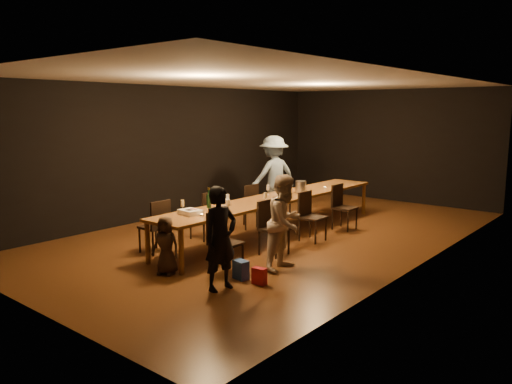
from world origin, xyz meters
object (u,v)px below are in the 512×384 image
Objects in this scene: chair_right_2 at (313,217)px; woman_tan at (285,222)px; man_blue at (274,175)px; chair_left_0 at (154,226)px; chair_left_3 at (279,198)px; child at (166,245)px; chair_right_1 at (274,228)px; chair_right_3 at (345,207)px; chair_left_2 at (245,206)px; birthday_cake at (190,212)px; chair_left_1 at (204,215)px; plate_stack at (225,203)px; woman_birthday at (221,238)px; ice_bucket at (301,187)px; chair_right_0 at (226,243)px; table at (277,199)px; champagne_bottle at (209,198)px.

chair_right_2 is 0.63× the size of woman_tan.
chair_left_0 is at bearing 23.63° from man_blue.
chair_left_3 is 4.36m from child.
chair_left_3 is (-1.70, 2.40, 0.00)m from chair_right_1.
chair_right_3 is 0.50× the size of man_blue.
chair_right_2 is 1.00× the size of chair_left_2.
birthday_cake is (0.76, -2.25, 0.33)m from chair_left_2.
chair_left_0 is 0.63× the size of woman_tan.
chair_left_1 is 2.47× the size of birthday_cake.
woman_tan is 7.26× the size of plate_stack.
birthday_cake is (-0.94, -1.05, 0.33)m from chair_right_1.
man_blue reaches higher than woman_birthday.
chair_right_3 is 1.01m from ice_bucket.
woman_birthday is 5.21m from man_blue.
table is at bearing -160.50° from chair_right_0.
champagne_bottle is at bearing -124.23° from chair_right_0.
chair_right_2 and chair_left_2 have the same top height.
woman_birthday is at bearing -17.50° from child.
woman_birthday is at bearing 14.01° from chair_right_1.
child is (1.06, -1.83, -0.02)m from chair_left_1.
woman_birthday reaches higher than child.
chair_left_1 is 0.50× the size of man_blue.
champagne_bottle reaches higher than chair_left_3.
chair_right_0 and chair_right_3 have the same top height.
ice_bucket is at bearing -50.34° from chair_left_2.
chair_right_0 is at bearing 136.55° from woman_tan.
ice_bucket is at bearing -165.73° from chair_right_0.
plate_stack is 0.84× the size of ice_bucket.
chair_right_0 is 1.00× the size of chair_right_2.
chair_left_1 is (-0.85, -1.20, -0.24)m from table.
chair_right_1 is at bearing -144.69° from chair_left_3.
table is 6.45× the size of chair_left_3.
chair_left_0 is 3.60m from chair_left_3.
ice_bucket reaches higher than chair_right_0.
chair_right_2 is at bearing 16.43° from woman_birthday.
chair_right_2 is 4.54× the size of plate_stack.
chair_right_0 is 3.83× the size of ice_bucket.
chair_right_1 is at bearing -0.00° from chair_right_3.
chair_right_3 is (0.00, 3.60, 0.00)m from chair_right_0.
ice_bucket is at bearing -60.43° from chair_right_3.
chair_left_2 is 1.24m from ice_bucket.
chair_right_1 is 3.83× the size of ice_bucket.
ice_bucket is (0.05, 0.75, 0.17)m from table.
table is at bearing -90.00° from chair_left_2.
child is at bearing -63.26° from birthday_cake.
man_blue reaches higher than champagne_bottle.
chair_right_1 is at bearing -54.69° from table.
chair_right_2 is 2.04m from champagne_bottle.
chair_right_0 is at bearing 45.80° from man_blue.
chair_left_0 is 1.20m from chair_left_1.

